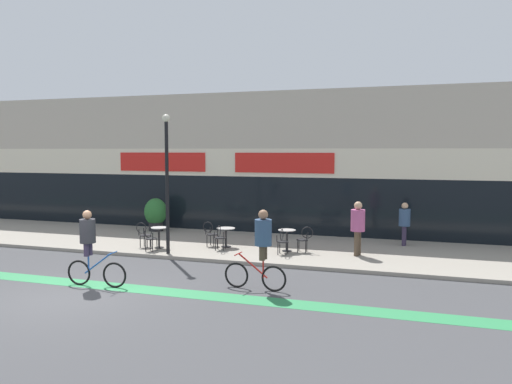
% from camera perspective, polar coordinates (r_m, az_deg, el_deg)
% --- Properties ---
extents(ground_plane, '(120.00, 120.00, 0.00)m').
position_cam_1_polar(ground_plane, '(13.62, -20.33, -11.06)').
color(ground_plane, '#424244').
extents(sidewalk_slab, '(40.00, 5.50, 0.12)m').
position_cam_1_polar(sidewalk_slab, '(19.65, -7.07, -5.76)').
color(sidewalk_slab, gray).
rests_on(sidewalk_slab, ground).
extents(storefront_facade, '(40.00, 4.06, 6.13)m').
position_cam_1_polar(storefront_facade, '(23.68, -2.30, 3.35)').
color(storefront_facade, '#B2A899').
rests_on(storefront_facade, ground).
extents(bike_lane_stripe, '(36.00, 0.70, 0.01)m').
position_cam_1_polar(bike_lane_stripe, '(14.43, -17.70, -10.08)').
color(bike_lane_stripe, '#2D844C').
rests_on(bike_lane_stripe, ground).
extents(bistro_table_0, '(0.61, 0.61, 0.76)m').
position_cam_1_polar(bistro_table_0, '(18.39, -11.04, -4.68)').
color(bistro_table_0, black).
rests_on(bistro_table_0, sidewalk_slab).
extents(bistro_table_1, '(0.67, 0.67, 0.70)m').
position_cam_1_polar(bistro_table_1, '(18.28, -3.45, -4.75)').
color(bistro_table_1, black).
rests_on(bistro_table_1, sidewalk_slab).
extents(bistro_table_2, '(0.61, 0.61, 0.76)m').
position_cam_1_polar(bistro_table_2, '(17.51, 3.56, -5.06)').
color(bistro_table_2, black).
rests_on(bistro_table_2, sidewalk_slab).
extents(cafe_chair_0_near, '(0.42, 0.58, 0.90)m').
position_cam_1_polar(cafe_chair_0_near, '(17.86, -12.02, -5.02)').
color(cafe_chair_0_near, black).
rests_on(cafe_chair_0_near, sidewalk_slab).
extents(cafe_chair_0_side, '(0.58, 0.41, 0.90)m').
position_cam_1_polar(cafe_chair_0_side, '(18.70, -12.72, -4.59)').
color(cafe_chair_0_side, black).
rests_on(cafe_chair_0_side, sidewalk_slab).
extents(cafe_chair_1_near, '(0.45, 0.60, 0.90)m').
position_cam_1_polar(cafe_chair_1_near, '(17.70, -4.17, -5.01)').
color(cafe_chair_1_near, black).
rests_on(cafe_chair_1_near, sidewalk_slab).
extents(cafe_chair_1_side, '(0.59, 0.43, 0.90)m').
position_cam_1_polar(cafe_chair_1_side, '(18.52, -5.25, -4.58)').
color(cafe_chair_1_side, black).
rests_on(cafe_chair_1_side, sidewalk_slab).
extents(cafe_chair_2_near, '(0.42, 0.58, 0.90)m').
position_cam_1_polar(cafe_chair_2_near, '(16.92, 3.04, -5.47)').
color(cafe_chair_2_near, black).
rests_on(cafe_chair_2_near, sidewalk_slab).
extents(cafe_chair_2_side, '(0.59, 0.42, 0.90)m').
position_cam_1_polar(cafe_chair_2_side, '(17.38, 5.57, -5.21)').
color(cafe_chair_2_side, black).
rests_on(cafe_chair_2_side, sidewalk_slab).
extents(planter_pot, '(0.99, 0.99, 1.43)m').
position_cam_1_polar(planter_pot, '(22.29, -11.39, -2.42)').
color(planter_pot, '#232326').
rests_on(planter_pot, sidewalk_slab).
extents(lamp_post, '(0.26, 0.26, 4.73)m').
position_cam_1_polar(lamp_post, '(17.13, -10.14, 2.14)').
color(lamp_post, black).
rests_on(lamp_post, sidewalk_slab).
extents(cyclist_0, '(1.73, 0.51, 2.12)m').
position_cam_1_polar(cyclist_0, '(13.00, 0.59, -5.90)').
color(cyclist_0, black).
rests_on(cyclist_0, ground).
extents(cyclist_1, '(1.76, 0.51, 2.05)m').
position_cam_1_polar(cyclist_1, '(14.12, -18.42, -5.60)').
color(cyclist_1, black).
rests_on(cyclist_1, ground).
extents(pedestrian_near_end, '(0.59, 0.59, 1.82)m').
position_cam_1_polar(pedestrian_near_end, '(17.03, 11.56, -3.56)').
color(pedestrian_near_end, '#4C3D2D').
rests_on(pedestrian_near_end, sidewalk_slab).
extents(pedestrian_far_end, '(0.46, 0.46, 1.60)m').
position_cam_1_polar(pedestrian_far_end, '(19.29, 16.61, -3.09)').
color(pedestrian_far_end, '#382D47').
rests_on(pedestrian_far_end, sidewalk_slab).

